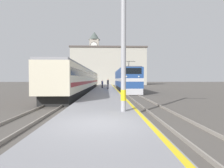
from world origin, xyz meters
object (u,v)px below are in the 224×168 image
at_px(second_waiting_passenger, 102,84).
at_px(clock_tower, 94,56).
at_px(locomotive_train, 126,80).
at_px(passenger_train, 84,80).
at_px(catenary_mast, 125,32).
at_px(person_on_platform, 108,84).

xyz_separation_m(second_waiting_passenger, clock_tower, (-4.29, 38.42, 10.49)).
height_order(locomotive_train, passenger_train, locomotive_train).
bearing_deg(catenary_mast, second_waiting_passenger, 94.25).
relative_size(second_waiting_passenger, clock_tower, 0.07).
xyz_separation_m(locomotive_train, person_on_platform, (-3.14, 0.59, -0.67)).
bearing_deg(locomotive_train, second_waiting_passenger, 134.87).
relative_size(locomotive_train, catenary_mast, 1.92).
relative_size(locomotive_train, clock_tower, 0.77).
bearing_deg(catenary_mast, passenger_train, 103.12).
bearing_deg(locomotive_train, catenary_mast, -96.33).
relative_size(locomotive_train, person_on_platform, 9.17).
bearing_deg(catenary_mast, person_on_platform, 92.08).
bearing_deg(catenary_mast, clock_tower, 95.53).
xyz_separation_m(locomotive_train, clock_tower, (-8.53, 42.67, 9.69)).
height_order(passenger_train, catenary_mast, catenary_mast).
xyz_separation_m(locomotive_train, passenger_train, (-7.47, 0.81, 0.02)).
bearing_deg(second_waiting_passenger, clock_tower, 96.38).
relative_size(passenger_train, catenary_mast, 4.31).
distance_m(catenary_mast, clock_tower, 64.53).
height_order(second_waiting_passenger, clock_tower, clock_tower).
distance_m(passenger_train, catenary_mast, 22.74).
relative_size(passenger_train, clock_tower, 1.73).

